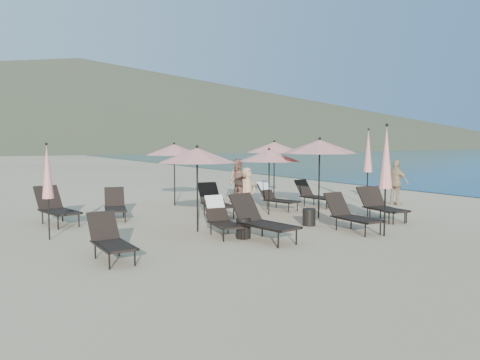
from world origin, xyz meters
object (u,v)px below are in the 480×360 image
umbrella_open_1 (269,156)px  umbrella_closed_2 (47,172)px  lounger_1 (261,220)px  lounger_6 (56,207)px  umbrella_open_0 (197,155)px  beachgoer_a (248,196)px  lounger_7 (115,205)px  lounger_8 (215,201)px  lounger_10 (314,194)px  umbrella_open_3 (174,150)px  lounger_2 (221,217)px  lounger_4 (382,205)px  umbrella_open_2 (320,147)px  lounger_9 (275,196)px  umbrella_open_4 (274,147)px  umbrella_closed_0 (386,158)px  umbrella_closed_1 (368,152)px  lounger_3 (351,214)px  lounger_5 (380,205)px  beachgoer_c (396,183)px  side_table_0 (244,228)px  beachgoer_b (238,181)px  lounger_0 (110,239)px

umbrella_open_1 → umbrella_closed_2: umbrella_closed_2 is taller
lounger_1 → lounger_6: 6.12m
umbrella_open_0 → beachgoer_a: bearing=9.6°
lounger_7 → lounger_8: lounger_8 is taller
lounger_10 → umbrella_open_3: 5.33m
lounger_2 → umbrella_open_3: (1.14, 5.61, 1.59)m
umbrella_open_1 → lounger_4: bearing=-46.9°
lounger_8 → umbrella_open_2: bearing=-33.1°
umbrella_open_0 → lounger_9: bearing=29.0°
umbrella_open_2 → beachgoer_a: bearing=173.8°
umbrella_open_3 → umbrella_open_4: umbrella_open_4 is taller
umbrella_closed_0 → umbrella_closed_1: umbrella_closed_1 is taller
lounger_3 → umbrella_closed_0: (0.23, -0.93, 1.49)m
lounger_4 → lounger_5: (-0.08, 0.00, 0.00)m
lounger_3 → umbrella_open_4: umbrella_open_4 is taller
umbrella_open_2 → umbrella_closed_1: (3.57, 1.44, -0.22)m
lounger_1 → umbrella_closed_0: 3.43m
umbrella_closed_1 → beachgoer_a: bearing=-168.8°
beachgoer_c → umbrella_closed_1: bearing=42.2°
lounger_5 → umbrella_open_2: size_ratio=0.68×
lounger_1 → lounger_9: 5.12m
umbrella_open_1 → side_table_0: bearing=-134.1°
lounger_4 → beachgoer_b: size_ratio=1.03×
umbrella_open_1 → umbrella_closed_2: size_ratio=0.92×
lounger_6 → umbrella_closed_2: 2.48m
umbrella_closed_2 → umbrella_open_2: bearing=-6.7°
umbrella_open_1 → umbrella_closed_0: umbrella_closed_0 is taller
lounger_0 → lounger_10: size_ratio=0.91×
umbrella_open_3 → lounger_5: bearing=-56.4°
lounger_4 → beachgoer_b: beachgoer_b is taller
umbrella_closed_2 → side_table_0: (4.06, -2.25, -1.37)m
lounger_5 → umbrella_open_3: size_ratio=0.73×
lounger_5 → lounger_6: 9.44m
umbrella_open_0 → lounger_7: bearing=112.0°
lounger_3 → umbrella_open_1: bearing=95.6°
lounger_3 → umbrella_closed_2: (-6.95, 2.91, 1.17)m
umbrella_closed_2 → lounger_5: bearing=-13.1°
lounger_1 → lounger_3: lounger_1 is taller
lounger_6 → umbrella_open_4: bearing=-6.0°
lounger_2 → side_table_0: bearing=-57.8°
lounger_0 → umbrella_closed_0: size_ratio=0.56×
lounger_1 → lounger_9: bearing=42.2°
umbrella_closed_0 → lounger_7: bearing=129.6°
umbrella_closed_2 → lounger_8: bearing=12.8°
lounger_1 → umbrella_open_0: umbrella_open_0 is taller
lounger_0 → umbrella_closed_0: bearing=-11.6°
lounger_9 → lounger_1: bearing=-142.9°
lounger_9 → beachgoer_c: bearing=-31.5°
umbrella_open_3 → umbrella_open_4: (3.70, -1.05, 0.07)m
lounger_1 → lounger_5: lounger_1 is taller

